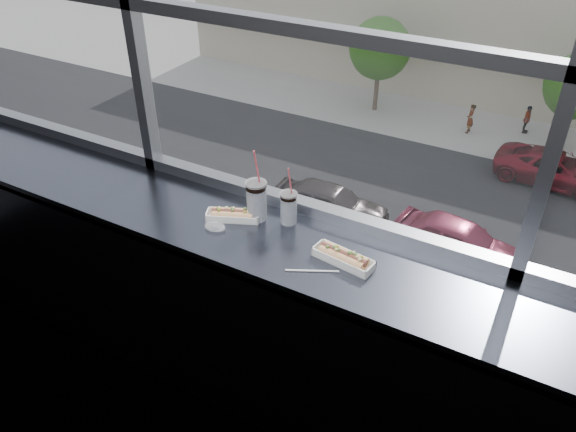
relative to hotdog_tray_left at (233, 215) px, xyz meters
The scene contains 17 objects.
wall_back_lower 0.69m from the hotdog_tray_left, 37.95° to the left, with size 6.00×6.00×0.00m, color black.
counter 0.31m from the hotdog_tray_left, ahead, with size 6.00×0.55×0.06m, color #505563.
counter_fascia 0.71m from the hotdog_tray_left, 44.25° to the right, with size 6.00×0.04×1.04m, color #505563.
hotdog_tray_left is the anchor object (origin of this frame).
hotdog_tray_right 0.62m from the hotdog_tray_left, ahead, with size 0.29×0.13×0.07m.
soda_cup_left 0.15m from the hotdog_tray_left, 32.39° to the left, with size 0.11×0.11×0.39m.
soda_cup_right 0.28m from the hotdog_tray_left, 23.46° to the left, with size 0.09×0.09×0.32m.
loose_straw 0.55m from the hotdog_tray_left, 17.95° to the right, with size 0.01×0.01×0.23m, color white.
wrapper 0.12m from the hotdog_tray_left, 104.51° to the right, with size 0.10×0.07×0.03m, color silver.
street_asphalt 23.58m from the hotdog_tray_left, 89.14° to the left, with size 80.00×10.00×0.06m, color black.
far_sidewalk 30.72m from the hotdog_tray_left, 89.39° to the left, with size 80.00×6.00×0.04m, color #9C9B96.
car_near_b 20.71m from the hotdog_tray_left, 112.60° to the left, with size 6.82×2.84×2.27m, color #393133.
car_far_b 26.66m from the hotdog_tray_left, 87.43° to the left, with size 6.04×2.52×2.01m, color maroon.
car_near_c 19.61m from the hotdog_tray_left, 94.59° to the left, with size 6.84×2.85×2.28m, color maroon.
pedestrian_a 30.18m from the hotdog_tray_left, 97.75° to the left, with size 0.88×0.66×1.97m, color #66605B.
pedestrian_b 31.40m from the hotdog_tray_left, 92.07° to the left, with size 0.83×0.62×1.87m, color #66605B.
tree_left 30.95m from the hotdog_tray_left, 108.58° to the left, with size 3.51×3.51×5.48m.
Camera 1 is at (1.05, -0.59, 2.66)m, focal length 35.00 mm.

